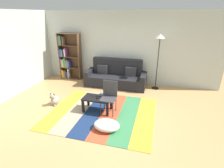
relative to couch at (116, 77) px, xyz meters
The scene contains 12 objects.
ground_plane 2.07m from the couch, 81.47° to the right, with size 14.00×14.00×0.00m, color tan.
back_wall 1.18m from the couch, 60.08° to the left, with size 6.80×0.10×2.70m, color silver.
left_wall 3.50m from the couch, 157.65° to the right, with size 0.10×5.50×2.70m, color silver.
rug 2.10m from the couch, 86.37° to the right, with size 2.84×2.42×0.01m.
couch is the anchor object (origin of this frame).
bookshelf 2.20m from the couch, behind, with size 0.90×0.28×1.87m.
coffee_table 1.98m from the couch, 90.98° to the right, with size 0.78×0.46×0.40m.
pouf 2.79m from the couch, 80.24° to the right, with size 0.62×0.47×0.22m, color white.
dog 2.43m from the couch, 125.73° to the right, with size 0.22×0.35×0.40m.
standing_lamp 1.97m from the couch, ahead, with size 0.32×0.32×1.95m.
tv_remote 1.98m from the couch, 90.86° to the right, with size 0.04×0.15×0.02m, color black.
folding_chair 1.97m from the couch, 81.10° to the right, with size 0.40×0.40×0.90m.
Camera 1 is at (1.21, -4.04, 2.58)m, focal length 28.07 mm.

